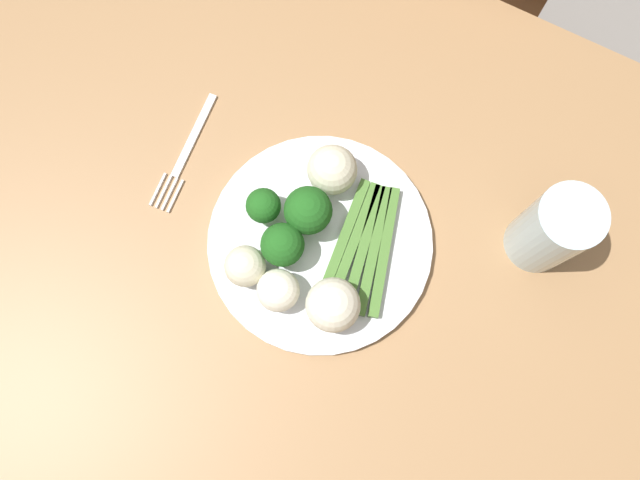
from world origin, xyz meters
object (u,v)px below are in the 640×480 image
broccoli_back_right (282,245)px  broccoli_right (263,206)px  broccoli_near_center (305,209)px  cauliflower_outer_edge (333,305)px  cauliflower_edge (330,169)px  cauliflower_front (245,266)px  cauliflower_back (278,290)px  asparagus_bundle (363,247)px  water_glass (553,230)px  plate (320,242)px  dining_table (285,290)px  fork (186,153)px

broccoli_back_right → broccoli_right: 0.05m
broccoli_near_center → cauliflower_outer_edge: (-0.08, 0.08, -0.01)m
cauliflower_edge → cauliflower_front: 0.15m
cauliflower_back → cauliflower_front: (0.05, -0.01, -0.00)m
asparagus_bundle → cauliflower_front: size_ratio=3.44×
broccoli_right → water_glass: (-0.31, -0.12, 0.02)m
broccoli_right → cauliflower_back: (-0.06, 0.08, -0.00)m
plate → broccoli_near_center: 0.06m
broccoli_right → water_glass: 0.33m
broccoli_near_center → water_glass: (-0.26, -0.11, 0.01)m
broccoli_right → cauliflower_back: broccoli_right is taller
broccoli_near_center → broccoli_right: bearing=19.6°
cauliflower_front → cauliflower_outer_edge: (-0.11, -0.01, 0.01)m
dining_table → plate: plate is taller
broccoli_near_center → fork: size_ratio=0.42×
broccoli_back_right → dining_table: bearing=105.4°
broccoli_back_right → fork: bearing=-18.2°
plate → broccoli_right: (0.07, -0.00, 0.04)m
asparagus_bundle → cauliflower_outer_edge: size_ratio=2.67×
asparagus_bundle → cauliflower_front: bearing=-62.7°
dining_table → broccoli_near_center: broccoli_near_center is taller
asparagus_bundle → broccoli_right: size_ratio=3.27×
asparagus_bundle → cauliflower_edge: cauliflower_edge is taller
asparagus_bundle → plate: bearing=-83.2°
cauliflower_front → cauliflower_outer_edge: cauliflower_outer_edge is taller
dining_table → fork: size_ratio=7.14×
plate → cauliflower_outer_edge: (-0.05, 0.07, 0.04)m
cauliflower_front → plate: bearing=-129.8°
broccoli_near_center → cauliflower_back: 0.10m
asparagus_bundle → cauliflower_outer_edge: 0.09m
broccoli_right → cauliflower_outer_edge: size_ratio=0.82×
dining_table → fork: fork is taller
cauliflower_front → water_glass: size_ratio=0.38×
broccoli_right → fork: (0.13, -0.02, -0.04)m
dining_table → broccoli_back_right: broccoli_back_right is taller
cauliflower_edge → cauliflower_back: (-0.01, 0.16, -0.01)m
broccoli_right → fork: size_ratio=0.31×
cauliflower_edge → cauliflower_back: bearing=95.3°
plate → broccoli_near_center: bearing=-30.6°
broccoli_right → cauliflower_front: bearing=101.9°
cauliflower_edge → fork: (0.18, 0.05, -0.04)m
fork → water_glass: water_glass is taller
broccoli_back_right → broccoli_near_center: 0.05m
cauliflower_back → water_glass: 0.32m
plate → asparagus_bundle: (-0.05, -0.02, 0.01)m
broccoli_back_right → cauliflower_edge: bearing=-92.5°
cauliflower_outer_edge → water_glass: water_glass is taller
broccoli_near_center → water_glass: water_glass is taller
broccoli_near_center → asparagus_bundle: bearing=179.6°
cauliflower_edge → water_glass: (-0.26, -0.05, 0.02)m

